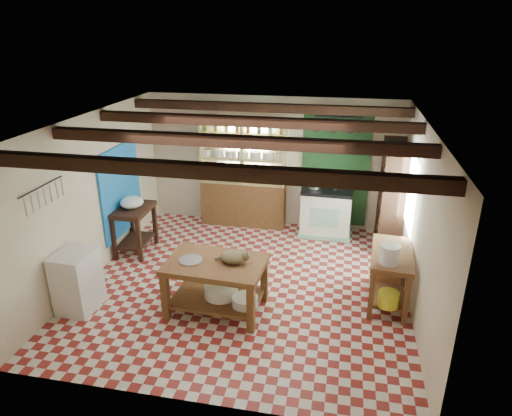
% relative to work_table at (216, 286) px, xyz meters
% --- Properties ---
extents(floor, '(5.00, 5.00, 0.02)m').
position_rel_work_table_xyz_m(floor, '(0.26, 0.74, -0.40)').
color(floor, maroon).
rests_on(floor, ground).
extents(ceiling, '(5.00, 5.00, 0.02)m').
position_rel_work_table_xyz_m(ceiling, '(0.26, 0.74, 2.21)').
color(ceiling, '#434348').
rests_on(ceiling, wall_back).
extents(wall_back, '(5.00, 0.04, 2.60)m').
position_rel_work_table_xyz_m(wall_back, '(0.26, 3.24, 0.91)').
color(wall_back, beige).
rests_on(wall_back, floor).
extents(wall_front, '(5.00, 0.04, 2.60)m').
position_rel_work_table_xyz_m(wall_front, '(0.26, -1.76, 0.91)').
color(wall_front, beige).
rests_on(wall_front, floor).
extents(wall_left, '(0.04, 5.00, 2.60)m').
position_rel_work_table_xyz_m(wall_left, '(-2.24, 0.74, 0.91)').
color(wall_left, beige).
rests_on(wall_left, floor).
extents(wall_right, '(0.04, 5.00, 2.60)m').
position_rel_work_table_xyz_m(wall_right, '(2.76, 0.74, 0.91)').
color(wall_right, beige).
rests_on(wall_right, floor).
extents(ceiling_beams, '(5.00, 3.80, 0.15)m').
position_rel_work_table_xyz_m(ceiling_beams, '(0.26, 0.74, 2.09)').
color(ceiling_beams, '#341C12').
rests_on(ceiling_beams, ceiling).
extents(blue_wall_patch, '(0.04, 1.40, 1.60)m').
position_rel_work_table_xyz_m(blue_wall_patch, '(-2.21, 1.64, 0.71)').
color(blue_wall_patch, blue).
rests_on(blue_wall_patch, wall_left).
extents(green_wall_patch, '(1.30, 0.04, 2.30)m').
position_rel_work_table_xyz_m(green_wall_patch, '(1.51, 3.21, 0.86)').
color(green_wall_patch, '#1A431F').
rests_on(green_wall_patch, wall_back).
extents(window_back, '(0.90, 0.02, 0.80)m').
position_rel_work_table_xyz_m(window_back, '(-0.24, 3.22, 1.31)').
color(window_back, white).
rests_on(window_back, wall_back).
extents(window_right, '(0.02, 1.30, 1.20)m').
position_rel_work_table_xyz_m(window_right, '(2.74, 1.74, 1.01)').
color(window_right, white).
rests_on(window_right, wall_right).
extents(utensil_rail, '(0.06, 0.90, 0.28)m').
position_rel_work_table_xyz_m(utensil_rail, '(-2.18, -0.46, 1.39)').
color(utensil_rail, black).
rests_on(utensil_rail, wall_left).
extents(pot_rack, '(0.86, 0.12, 0.36)m').
position_rel_work_table_xyz_m(pot_rack, '(1.51, 2.79, 1.79)').
color(pot_rack, black).
rests_on(pot_rack, ceiling).
extents(shelving_unit, '(1.70, 0.34, 2.20)m').
position_rel_work_table_xyz_m(shelving_unit, '(-0.29, 3.05, 0.71)').
color(shelving_unit, tan).
rests_on(shelving_unit, floor).
extents(tall_rack, '(0.40, 0.86, 2.00)m').
position_rel_work_table_xyz_m(tall_rack, '(2.54, 2.54, 0.61)').
color(tall_rack, '#341C12').
rests_on(tall_rack, floor).
extents(work_table, '(1.41, 0.98, 0.78)m').
position_rel_work_table_xyz_m(work_table, '(0.00, 0.00, 0.00)').
color(work_table, brown).
rests_on(work_table, floor).
extents(stove, '(0.98, 0.68, 0.94)m').
position_rel_work_table_xyz_m(stove, '(1.39, 2.89, 0.08)').
color(stove, white).
rests_on(stove, floor).
extents(prep_table, '(0.60, 0.86, 0.85)m').
position_rel_work_table_xyz_m(prep_table, '(-1.94, 1.48, 0.04)').
color(prep_table, '#341C12').
rests_on(prep_table, floor).
extents(white_cabinet, '(0.52, 0.62, 0.89)m').
position_rel_work_table_xyz_m(white_cabinet, '(-1.96, -0.36, 0.06)').
color(white_cabinet, silver).
rests_on(white_cabinet, floor).
extents(right_counter, '(0.66, 1.19, 0.83)m').
position_rel_work_table_xyz_m(right_counter, '(2.44, 0.69, 0.03)').
color(right_counter, brown).
rests_on(right_counter, floor).
extents(cat, '(0.41, 0.33, 0.17)m').
position_rel_work_table_xyz_m(cat, '(0.25, 0.04, 0.47)').
color(cat, olive).
rests_on(cat, work_table).
extents(steel_tray, '(0.35, 0.35, 0.02)m').
position_rel_work_table_xyz_m(steel_tray, '(-0.35, -0.03, 0.40)').
color(steel_tray, '#B1B1B9').
rests_on(steel_tray, work_table).
extents(basin_large, '(0.51, 0.51, 0.17)m').
position_rel_work_table_xyz_m(basin_large, '(0.05, 0.05, -0.10)').
color(basin_large, silver).
rests_on(basin_large, work_table).
extents(basin_small, '(0.39, 0.39, 0.13)m').
position_rel_work_table_xyz_m(basin_small, '(0.44, -0.12, -0.12)').
color(basin_small, silver).
rests_on(basin_small, work_table).
extents(kettle_left, '(0.22, 0.22, 0.25)m').
position_rel_work_table_xyz_m(kettle_left, '(1.14, 2.90, 0.68)').
color(kettle_left, '#B1B1B9').
rests_on(kettle_left, stove).
extents(kettle_right, '(0.16, 0.16, 0.19)m').
position_rel_work_table_xyz_m(kettle_right, '(1.49, 2.89, 0.65)').
color(kettle_right, black).
rests_on(kettle_right, stove).
extents(enamel_bowl, '(0.42, 0.42, 0.20)m').
position_rel_work_table_xyz_m(enamel_bowl, '(-1.94, 1.48, 0.57)').
color(enamel_bowl, silver).
rests_on(enamel_bowl, prep_table).
extents(white_bucket, '(0.29, 0.29, 0.27)m').
position_rel_work_table_xyz_m(white_bucket, '(2.36, 0.34, 0.57)').
color(white_bucket, silver).
rests_on(white_bucket, right_counter).
extents(wicker_basket, '(0.38, 0.31, 0.25)m').
position_rel_work_table_xyz_m(wicker_basket, '(2.46, 0.99, -0.04)').
color(wicker_basket, '#A26B41').
rests_on(wicker_basket, right_counter).
extents(yellow_tub, '(0.31, 0.31, 0.21)m').
position_rel_work_table_xyz_m(yellow_tub, '(2.40, 0.24, -0.06)').
color(yellow_tub, gold).
rests_on(yellow_tub, right_counter).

